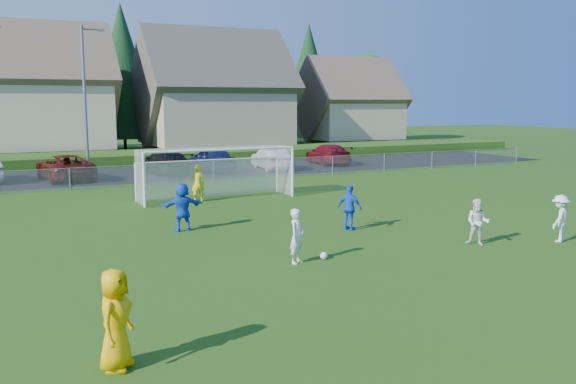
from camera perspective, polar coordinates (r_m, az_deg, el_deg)
name	(u,v)px	position (r m, az deg, el deg)	size (l,w,h in m)	color
ground	(428,290)	(15.81, 12.95, -8.92)	(160.00, 160.00, 0.00)	#193D0C
asphalt_lot	(157,173)	(40.60, -12.14, 1.73)	(60.00, 60.00, 0.00)	black
grass_embankment	(133,158)	(47.84, -14.32, 3.13)	(70.00, 6.00, 0.80)	#1E420F
soccer_ball	(324,256)	(18.28, 3.37, -5.97)	(0.22, 0.22, 0.22)	white
referee	(115,319)	(11.26, -15.84, -11.39)	(0.89, 0.58, 1.82)	#F4AF04
player_white_a	(297,236)	(17.69, 0.84, -4.15)	(0.58, 0.38, 1.60)	white
player_white_b	(478,222)	(20.82, 17.33, -2.71)	(0.74, 0.58, 1.53)	white
player_white_c	(560,218)	(22.29, 24.10, -2.27)	(1.03, 0.59, 1.59)	white
player_blue_a	(350,208)	(22.30, 5.80, -1.47)	(0.97, 0.40, 1.65)	blue
player_blue_b	(182,207)	(22.40, -9.85, -1.38)	(1.63, 0.52, 1.75)	blue
goalkeeper	(198,183)	(28.74, -8.43, 0.81)	(0.63, 0.41, 1.73)	yellow
car_c	(65,167)	(38.71, -20.14, 2.19)	(2.51, 5.45, 1.52)	#57100A
car_d	(164,162)	(40.12, -11.50, 2.74)	(2.10, 5.17, 1.50)	black
car_e	(212,159)	(40.89, -7.17, 3.04)	(1.92, 4.77, 1.63)	#151D49
car_f	(271,159)	(41.83, -1.60, 3.11)	(1.55, 4.43, 1.46)	silver
car_g	(328,154)	(45.55, 3.76, 3.55)	(2.08, 5.11, 1.48)	maroon
soccer_goal	(215,165)	(29.49, -6.87, 2.52)	(7.42, 1.90, 2.50)	white
chainlink_fence	(181,173)	(35.24, -10.02, 1.79)	(52.06, 0.06, 1.20)	gray
streetlight	(86,98)	(38.02, -18.40, 8.34)	(1.38, 0.18, 9.00)	slate
houses_row	(135,70)	(55.42, -14.16, 11.02)	(53.90, 11.45, 13.27)	tan
tree_row	(111,77)	(61.38, -16.24, 10.28)	(65.98, 12.36, 13.80)	#382616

